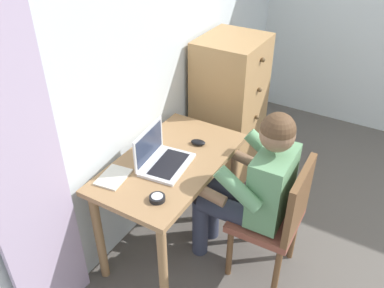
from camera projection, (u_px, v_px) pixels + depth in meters
name	position (u px, v px, depth m)	size (l,w,h in m)	color
wall_back	(142.00, 60.00, 2.60)	(4.80, 0.05, 2.50)	silver
curtain_panel	(22.00, 169.00, 1.91)	(0.45, 0.03, 2.17)	#B29EBC
desk	(171.00, 176.00, 2.61)	(1.05, 0.60, 0.75)	#9E754C
dresser	(229.00, 110.00, 3.37)	(0.54, 0.51, 1.23)	tan
chair	(277.00, 216.00, 2.49)	(0.43, 0.41, 0.88)	brown
person_seated	(252.00, 184.00, 2.46)	(0.54, 0.59, 1.19)	#33384C
laptop	(161.00, 158.00, 2.48)	(0.37, 0.29, 0.24)	silver
computer_mouse	(198.00, 142.00, 2.69)	(0.06, 0.10, 0.03)	black
desk_clock	(157.00, 198.00, 2.22)	(0.09, 0.09, 0.03)	black
notebook_pad	(113.00, 177.00, 2.39)	(0.21, 0.15, 0.01)	silver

